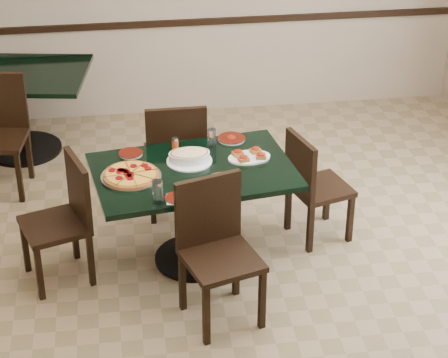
{
  "coord_description": "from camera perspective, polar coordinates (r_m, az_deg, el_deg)",
  "views": [
    {
      "loc": [
        -0.76,
        -4.95,
        3.66
      ],
      "look_at": [
        -0.09,
        0.0,
        0.79
      ],
      "focal_mm": 70.0,
      "sensor_mm": 36.0,
      "label": 1
    }
  ],
  "objects": [
    {
      "name": "chair_left",
      "position": [
        6.02,
        -10.32,
        -2.26
      ],
      "size": [
        0.53,
        0.53,
        0.9
      ],
      "rotation": [
        0.0,
        0.0,
        -1.25
      ],
      "color": "black",
      "rests_on": "floor"
    },
    {
      "name": "pepper_shaker",
      "position": [
        6.21,
        -3.21,
        2.35
      ],
      "size": [
        0.05,
        0.05,
        0.08
      ],
      "color": "red",
      "rests_on": "main_table"
    },
    {
      "name": "pepperoni_pizza",
      "position": [
        5.88,
        -6.09,
        0.26
      ],
      "size": [
        0.41,
        0.41,
        0.04
      ],
      "rotation": [
        0.0,
        0.0,
        0.18
      ],
      "color": "silver",
      "rests_on": "main_table"
    },
    {
      "name": "main_table",
      "position": [
        6.05,
        -1.99,
        -0.86
      ],
      "size": [
        1.47,
        1.06,
        0.75
      ],
      "rotation": [
        0.0,
        0.0,
        0.15
      ],
      "color": "black",
      "rests_on": "floor"
    },
    {
      "name": "lasagna_casserole",
      "position": [
        6.03,
        -2.28,
        1.51
      ],
      "size": [
        0.32,
        0.32,
        0.09
      ],
      "rotation": [
        0.0,
        0.0,
        0.03
      ],
      "color": "white",
      "rests_on": "main_table"
    },
    {
      "name": "floor",
      "position": [
        6.2,
        0.83,
        -6.27
      ],
      "size": [
        5.5,
        5.5,
        0.0
      ],
      "primitive_type": "plane",
      "color": "#896F4F",
      "rests_on": "ground"
    },
    {
      "name": "side_plate_far_l",
      "position": [
        6.18,
        -6.11,
        1.68
      ],
      "size": [
        0.17,
        0.17,
        0.02
      ],
      "rotation": [
        0.0,
        0.0,
        0.37
      ],
      "color": "white",
      "rests_on": "main_table"
    },
    {
      "name": "back_table",
      "position": [
        7.77,
        -13.29,
        5.25
      ],
      "size": [
        1.33,
        1.05,
        0.75
      ],
      "rotation": [
        0.0,
        0.0,
        -0.16
      ],
      "color": "black",
      "rests_on": "floor"
    },
    {
      "name": "chair_right",
      "position": [
        6.38,
        5.74,
        -0.22
      ],
      "size": [
        0.5,
        0.5,
        0.85
      ],
      "rotation": [
        0.0,
        0.0,
        1.86
      ],
      "color": "black",
      "rests_on": "floor"
    },
    {
      "name": "chair_far",
      "position": [
        6.61,
        -3.17,
        1.73
      ],
      "size": [
        0.45,
        0.45,
        0.97
      ],
      "rotation": [
        0.0,
        0.0,
        3.15
      ],
      "color": "black",
      "rests_on": "floor"
    },
    {
      "name": "napkin_setting",
      "position": [
        5.62,
        -3.04,
        -1.31
      ],
      "size": [
        0.15,
        0.15,
        0.01
      ],
      "rotation": [
        0.0,
        0.0,
        -0.07
      ],
      "color": "silver",
      "rests_on": "main_table"
    },
    {
      "name": "chair_near",
      "position": [
        5.57,
        -0.55,
        -4.15
      ],
      "size": [
        0.56,
        0.56,
        0.96
      ],
      "rotation": [
        0.0,
        0.0,
        0.3
      ],
      "color": "black",
      "rests_on": "floor"
    },
    {
      "name": "water_glass_a",
      "position": [
        6.23,
        -0.8,
        2.71
      ],
      "size": [
        0.06,
        0.06,
        0.13
      ],
      "primitive_type": "cylinder",
      "color": "silver",
      "rests_on": "main_table"
    },
    {
      "name": "water_glass_b",
      "position": [
        5.56,
        -4.34,
        -0.83
      ],
      "size": [
        0.07,
        0.07,
        0.15
      ],
      "primitive_type": "cylinder",
      "color": "silver",
      "rests_on": "main_table"
    },
    {
      "name": "side_plate_far_r",
      "position": [
        6.34,
        0.49,
        2.67
      ],
      "size": [
        0.2,
        0.2,
        0.03
      ],
      "rotation": [
        0.0,
        0.0,
        0.18
      ],
      "color": "white",
      "rests_on": "main_table"
    },
    {
      "name": "room_shell",
      "position": [
        7.35,
        6.92,
        9.85
      ],
      "size": [
        5.5,
        5.5,
        5.5
      ],
      "color": "white",
      "rests_on": "floor"
    },
    {
      "name": "side_plate_near",
      "position": [
        5.62,
        -3.06,
        -1.26
      ],
      "size": [
        0.16,
        0.16,
        0.02
      ],
      "rotation": [
        0.0,
        0.0,
        -0.05
      ],
      "color": "white",
      "rests_on": "main_table"
    },
    {
      "name": "bread_basket",
      "position": [
        5.75,
        -0.01,
        -0.03
      ],
      "size": [
        0.21,
        0.16,
        0.09
      ],
      "rotation": [
        0.0,
        0.0,
        -0.15
      ],
      "color": "brown",
      "rests_on": "main_table"
    },
    {
      "name": "bruschetta_platter",
      "position": [
        6.08,
        1.66,
        1.54
      ],
      "size": [
        0.33,
        0.25,
        0.05
      ],
      "rotation": [
        0.0,
        0.0,
        0.15
      ],
      "color": "white",
      "rests_on": "main_table"
    }
  ]
}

